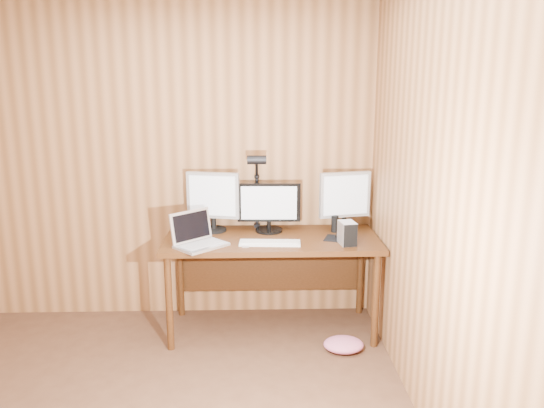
{
  "coord_description": "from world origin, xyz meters",
  "views": [
    {
      "loc": [
        0.82,
        -2.19,
        1.9
      ],
      "look_at": [
        0.93,
        1.58,
        1.02
      ],
      "focal_mm": 35.0,
      "sensor_mm": 36.0,
      "label": 1
    }
  ],
  "objects_px": {
    "desk_lamp": "(257,180)",
    "keyboard": "(270,243)",
    "mouse": "(340,236)",
    "monitor_left": "(213,200)",
    "desk": "(272,250)",
    "hard_drive": "(347,233)",
    "phone": "(246,244)",
    "speaker": "(335,224)",
    "monitor_center": "(269,207)",
    "laptop": "(197,237)",
    "monitor_right": "(345,199)"
  },
  "relations": [
    {
      "from": "desk_lamp",
      "to": "keyboard",
      "type": "bearing_deg",
      "value": -91.02
    },
    {
      "from": "keyboard",
      "to": "mouse",
      "type": "distance_m",
      "value": 0.54
    },
    {
      "from": "monitor_left",
      "to": "keyboard",
      "type": "bearing_deg",
      "value": -27.64
    },
    {
      "from": "keyboard",
      "to": "desk_lamp",
      "type": "relative_size",
      "value": 0.7
    },
    {
      "from": "desk",
      "to": "keyboard",
      "type": "height_order",
      "value": "keyboard"
    },
    {
      "from": "hard_drive",
      "to": "phone",
      "type": "distance_m",
      "value": 0.73
    },
    {
      "from": "desk",
      "to": "phone",
      "type": "relative_size",
      "value": 15.81
    },
    {
      "from": "mouse",
      "to": "hard_drive",
      "type": "xyz_separation_m",
      "value": [
        0.03,
        -0.13,
        0.06
      ]
    },
    {
      "from": "mouse",
      "to": "hard_drive",
      "type": "relative_size",
      "value": 0.69
    },
    {
      "from": "hard_drive",
      "to": "speaker",
      "type": "xyz_separation_m",
      "value": [
        -0.04,
        0.32,
        -0.02
      ]
    },
    {
      "from": "keyboard",
      "to": "mouse",
      "type": "xyz_separation_m",
      "value": [
        0.53,
        0.11,
        0.01
      ]
    },
    {
      "from": "mouse",
      "to": "speaker",
      "type": "xyz_separation_m",
      "value": [
        -0.01,
        0.19,
        0.04
      ]
    },
    {
      "from": "monitor_center",
      "to": "monitor_left",
      "type": "distance_m",
      "value": 0.44
    },
    {
      "from": "monitor_left",
      "to": "desk_lamp",
      "type": "relative_size",
      "value": 0.73
    },
    {
      "from": "mouse",
      "to": "phone",
      "type": "relative_size",
      "value": 1.13
    },
    {
      "from": "laptop",
      "to": "keyboard",
      "type": "height_order",
      "value": "laptop"
    },
    {
      "from": "phone",
      "to": "monitor_center",
      "type": "bearing_deg",
      "value": 63.64
    },
    {
      "from": "monitor_center",
      "to": "desk_lamp",
      "type": "xyz_separation_m",
      "value": [
        -0.09,
        0.06,
        0.2
      ]
    },
    {
      "from": "speaker",
      "to": "hard_drive",
      "type": "bearing_deg",
      "value": -82.49
    },
    {
      "from": "mouse",
      "to": "desk",
      "type": "bearing_deg",
      "value": -174.06
    },
    {
      "from": "hard_drive",
      "to": "phone",
      "type": "xyz_separation_m",
      "value": [
        -0.73,
        -0.0,
        -0.08
      ]
    },
    {
      "from": "speaker",
      "to": "desk",
      "type": "bearing_deg",
      "value": -172.49
    },
    {
      "from": "hard_drive",
      "to": "speaker",
      "type": "height_order",
      "value": "hard_drive"
    },
    {
      "from": "laptop",
      "to": "keyboard",
      "type": "xyz_separation_m",
      "value": [
        0.52,
        0.01,
        -0.05
      ]
    },
    {
      "from": "monitor_left",
      "to": "desk_lamp",
      "type": "xyz_separation_m",
      "value": [
        0.34,
        0.04,
        0.14
      ]
    },
    {
      "from": "desk",
      "to": "monitor_right",
      "type": "height_order",
      "value": "monitor_right"
    },
    {
      "from": "keyboard",
      "to": "hard_drive",
      "type": "distance_m",
      "value": 0.56
    },
    {
      "from": "monitor_center",
      "to": "hard_drive",
      "type": "xyz_separation_m",
      "value": [
        0.55,
        -0.35,
        -0.11
      ]
    },
    {
      "from": "phone",
      "to": "speaker",
      "type": "distance_m",
      "value": 0.76
    },
    {
      "from": "hard_drive",
      "to": "monitor_right",
      "type": "bearing_deg",
      "value": 74.91
    },
    {
      "from": "laptop",
      "to": "monitor_center",
      "type": "bearing_deg",
      "value": -9.54
    },
    {
      "from": "hard_drive",
      "to": "desk_lamp",
      "type": "xyz_separation_m",
      "value": [
        -0.65,
        0.42,
        0.31
      ]
    },
    {
      "from": "monitor_right",
      "to": "phone",
      "type": "distance_m",
      "value": 0.89
    },
    {
      "from": "hard_drive",
      "to": "desk_lamp",
      "type": "distance_m",
      "value": 0.83
    },
    {
      "from": "laptop",
      "to": "speaker",
      "type": "relative_size",
      "value": 3.3
    },
    {
      "from": "mouse",
      "to": "phone",
      "type": "xyz_separation_m",
      "value": [
        -0.7,
        -0.13,
        -0.02
      ]
    },
    {
      "from": "speaker",
      "to": "desk_lamp",
      "type": "bearing_deg",
      "value": 171.38
    },
    {
      "from": "monitor_right",
      "to": "desk_lamp",
      "type": "distance_m",
      "value": 0.7
    },
    {
      "from": "keyboard",
      "to": "phone",
      "type": "xyz_separation_m",
      "value": [
        -0.17,
        -0.02,
        -0.0
      ]
    },
    {
      "from": "monitor_center",
      "to": "hard_drive",
      "type": "relative_size",
      "value": 2.93
    },
    {
      "from": "monitor_right",
      "to": "mouse",
      "type": "xyz_separation_m",
      "value": [
        -0.07,
        -0.25,
        -0.23
      ]
    },
    {
      "from": "keyboard",
      "to": "hard_drive",
      "type": "bearing_deg",
      "value": 1.29
    },
    {
      "from": "phone",
      "to": "desk_lamp",
      "type": "distance_m",
      "value": 0.58
    },
    {
      "from": "mouse",
      "to": "speaker",
      "type": "relative_size",
      "value": 0.89
    },
    {
      "from": "monitor_center",
      "to": "monitor_right",
      "type": "bearing_deg",
      "value": 4.33
    },
    {
      "from": "laptop",
      "to": "phone",
      "type": "relative_size",
      "value": 4.21
    },
    {
      "from": "monitor_right",
      "to": "desk_lamp",
      "type": "height_order",
      "value": "desk_lamp"
    },
    {
      "from": "laptop",
      "to": "keyboard",
      "type": "bearing_deg",
      "value": -41.53
    },
    {
      "from": "monitor_right",
      "to": "phone",
      "type": "relative_size",
      "value": 4.56
    },
    {
      "from": "keyboard",
      "to": "speaker",
      "type": "height_order",
      "value": "speaker"
    }
  ]
}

